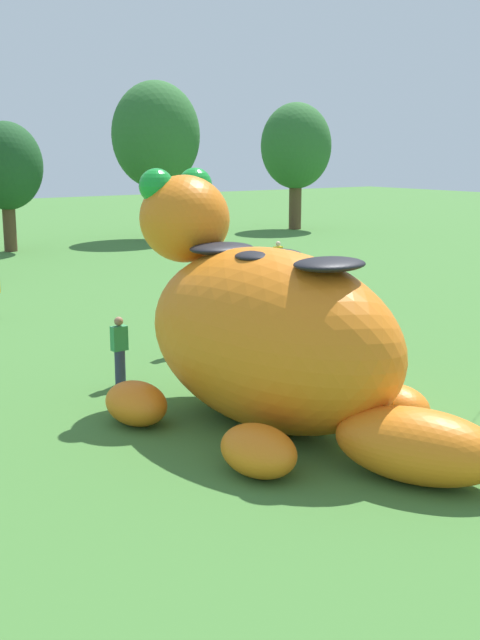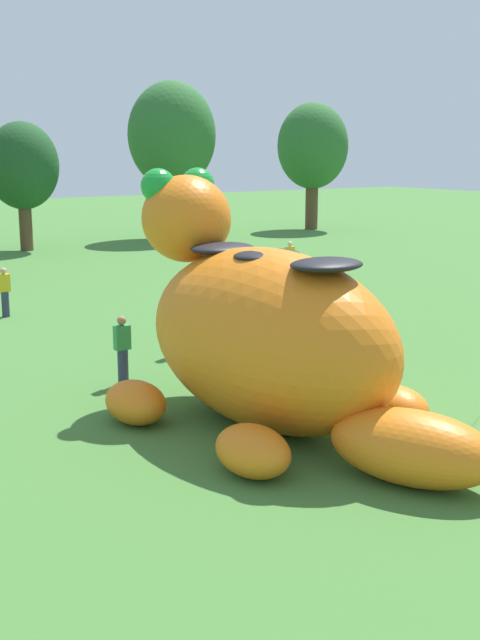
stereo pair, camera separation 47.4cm
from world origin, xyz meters
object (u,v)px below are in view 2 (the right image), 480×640
giant_inflatable_creature (268,336)px  spectator_by_cars (123,351)px  spectator_near_inflatable (5,292)px  spectator_mid_field (290,261)px  spectator_wandering (180,325)px

giant_inflatable_creature → spectator_by_cars: giant_inflatable_creature is taller
giant_inflatable_creature → spectator_near_inflatable: (-1.18, 13.87, -1.06)m
spectator_mid_field → giant_inflatable_creature: bearing=-128.5°
spectator_mid_field → spectator_by_cars: (-13.01, -10.44, 0.00)m
spectator_by_cars → spectator_wandering: same height
giant_inflatable_creature → spectator_near_inflatable: giant_inflatable_creature is taller
spectator_wandering → spectator_mid_field: bearing=39.8°
spectator_near_inflatable → spectator_by_cars: 9.55m
spectator_by_cars → giant_inflatable_creature: bearing=-73.8°
spectator_near_inflatable → spectator_by_cars: same height
giant_inflatable_creature → spectator_by_cars: 4.62m
spectator_mid_field → spectator_wandering: 13.58m
spectator_mid_field → spectator_wandering: same height
giant_inflatable_creature → spectator_near_inflatable: size_ratio=5.83×
spectator_near_inflatable → spectator_mid_field: size_ratio=1.00×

